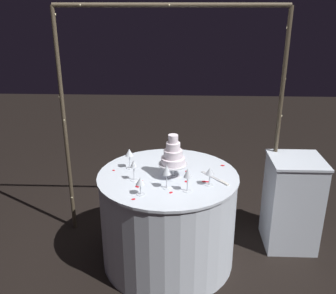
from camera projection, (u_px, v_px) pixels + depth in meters
ground_plane at (168, 258)px, 3.21m from camera, size 12.00×12.00×0.00m
decorative_arch at (170, 93)px, 3.14m from camera, size 1.90×0.06×2.04m
main_table at (168, 218)px, 3.07m from camera, size 1.10×1.10×0.79m
side_table at (292, 202)px, 3.27m from camera, size 0.44×0.44×0.83m
tiered_cake at (173, 156)px, 2.83m from camera, size 0.22×0.22×0.34m
wine_glass_0 at (167, 171)px, 2.66m from camera, size 0.06×0.06×0.18m
wine_glass_1 at (134, 165)px, 2.79m from camera, size 0.06×0.06×0.17m
wine_glass_2 at (188, 174)px, 2.62m from camera, size 0.06×0.06×0.18m
wine_glass_3 at (129, 153)px, 2.99m from camera, size 0.07×0.07×0.17m
wine_glass_4 at (140, 182)px, 2.59m from camera, size 0.07×0.07×0.13m
wine_glass_5 at (210, 172)px, 2.72m from camera, size 0.07×0.07×0.14m
cake_knife at (216, 179)px, 2.85m from camera, size 0.20×0.25×0.01m
rose_petal_0 at (223, 165)px, 3.09m from camera, size 0.04×0.03×0.00m
rose_petal_1 at (207, 182)px, 2.81m from camera, size 0.03×0.03×0.00m
rose_petal_2 at (141, 181)px, 2.82m from camera, size 0.03×0.04×0.00m
rose_petal_3 at (171, 192)px, 2.65m from camera, size 0.04×0.04×0.00m
rose_petal_4 at (114, 170)px, 3.00m from camera, size 0.03×0.03×0.00m
rose_petal_5 at (204, 181)px, 2.81m from camera, size 0.04×0.03×0.00m
rose_petal_6 at (137, 186)px, 2.74m from camera, size 0.04×0.05×0.00m
rose_petal_7 at (187, 171)px, 2.98m from camera, size 0.03×0.03×0.00m
rose_petal_8 at (133, 199)px, 2.56m from camera, size 0.03×0.03×0.00m
rose_petal_9 at (186, 181)px, 2.81m from camera, size 0.02×0.03×0.00m
rose_petal_10 at (170, 167)px, 3.05m from camera, size 0.04×0.04×0.00m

